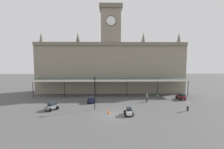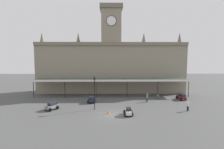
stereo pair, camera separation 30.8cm
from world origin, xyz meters
name	(u,v)px [view 1 (the left image)]	position (x,y,z in m)	size (l,w,h in m)	color
ground_plane	(113,115)	(0.00, 0.00, 0.00)	(140.00, 140.00, 0.00)	#4B4B4B
station_building	(111,64)	(0.00, 18.73, 7.17)	(36.78, 5.78, 21.56)	gray
entrance_canopy	(111,79)	(0.00, 13.63, 3.89)	(34.73, 3.26, 4.03)	#38564C
car_grey_estate	(52,107)	(-10.22, 2.88, 0.56)	(2.22, 2.43, 1.27)	slate
car_white_sedan	(129,112)	(2.39, -0.12, 0.50)	(1.56, 2.08, 1.19)	silver
car_maroon_estate	(181,97)	(14.63, 9.75, 0.56)	(1.84, 2.39, 1.27)	maroon
car_navy_estate	(91,100)	(-4.05, 7.62, 0.56)	(1.60, 2.28, 1.27)	#19214C
pedestrian_crossing_forecourt	(147,97)	(7.00, 7.96, 0.91)	(0.34, 0.35, 1.67)	#3F384C
pedestrian_beside_cars	(188,105)	(12.47, 1.82, 0.91)	(0.36, 0.34, 1.67)	black
victorian_lamppost	(95,89)	(-3.03, 3.02, 3.47)	(0.30, 0.30, 5.67)	black
traffic_cone	(109,111)	(-0.66, 0.67, 0.37)	(0.40, 0.40, 0.73)	orange
planter_forecourt_centre	(158,97)	(9.89, 10.53, 0.49)	(0.60, 0.60, 0.96)	#47423D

